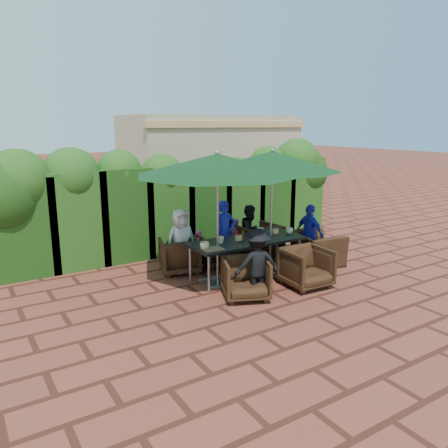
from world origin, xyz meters
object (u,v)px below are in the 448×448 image
chair_far_left (179,254)px  chair_near_right (306,266)px  chair_near_left (246,276)px  chair_far_right (259,240)px  chair_end_right (317,243)px  dining_table (246,243)px  umbrella_left (217,165)px  chair_far_mid (216,248)px  umbrella_right (272,161)px

chair_far_left → chair_near_right: chair_near_right is taller
chair_near_left → chair_far_right: bearing=71.2°
chair_far_right → chair_end_right: bearing=127.4°
dining_table → umbrella_left: umbrella_left is taller
chair_far_mid → chair_far_right: size_ratio=0.84×
chair_far_right → chair_near_right: bearing=77.2°
chair_far_right → chair_far_mid: bearing=-10.7°
umbrella_left → chair_near_left: (0.07, -0.80, -1.83)m
chair_end_right → chair_far_right: bearing=50.1°
chair_far_mid → chair_near_left: bearing=74.5°
umbrella_right → chair_near_left: (-1.22, -0.89, -1.83)m
umbrella_left → chair_far_left: 2.11m
umbrella_right → chair_end_right: 2.11m
umbrella_left → chair_far_right: bearing=29.4°
umbrella_left → chair_far_right: umbrella_left is taller
chair_near_left → dining_table: bearing=77.8°
chair_far_left → chair_far_mid: size_ratio=1.06×
umbrella_right → chair_far_right: bearing=69.0°
umbrella_left → chair_near_left: 2.00m
umbrella_left → chair_far_mid: 2.20m
chair_far_left → chair_far_mid: bearing=-162.7°
chair_far_left → chair_near_left: size_ratio=0.99×
dining_table → chair_far_mid: size_ratio=3.17×
chair_near_right → chair_end_right: (1.12, 0.91, 0.05)m
umbrella_left → chair_near_left: size_ratio=3.83×
chair_far_right → chair_end_right: size_ratio=0.84×
chair_far_right → chair_end_right: (0.83, -0.94, 0.02)m
chair_far_mid → chair_far_right: 1.03m
chair_far_right → chair_end_right: chair_end_right is taller
chair_far_right → chair_near_right: chair_far_right is taller
umbrella_right → chair_far_mid: bearing=127.2°
umbrella_left → chair_far_right: (1.61, 0.91, -1.79)m
chair_far_left → umbrella_right: bearing=165.6°
chair_far_mid → umbrella_right: bearing=127.3°
umbrella_right → chair_near_right: size_ratio=3.32×
chair_far_mid → chair_near_right: bearing=110.5°
chair_near_right → chair_end_right: chair_end_right is taller
chair_far_mid → chair_end_right: chair_end_right is taller
umbrella_right → chair_near_left: bearing=-143.9°
chair_near_left → chair_near_right: size_ratio=0.97×
chair_far_right → chair_near_left: size_ratio=1.11×
chair_end_right → chair_near_left: bearing=116.7°
dining_table → chair_far_mid: 1.02m
dining_table → chair_far_right: (0.92, 0.84, -0.25)m
chair_far_left → chair_far_right: chair_far_right is taller
chair_end_right → umbrella_right: bearing=92.4°
umbrella_right → chair_far_right: (0.31, 0.81, -1.79)m
chair_near_right → chair_near_left: bearing=176.8°
dining_table → chair_far_right: size_ratio=2.67×
chair_near_right → chair_far_right: bearing=84.5°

